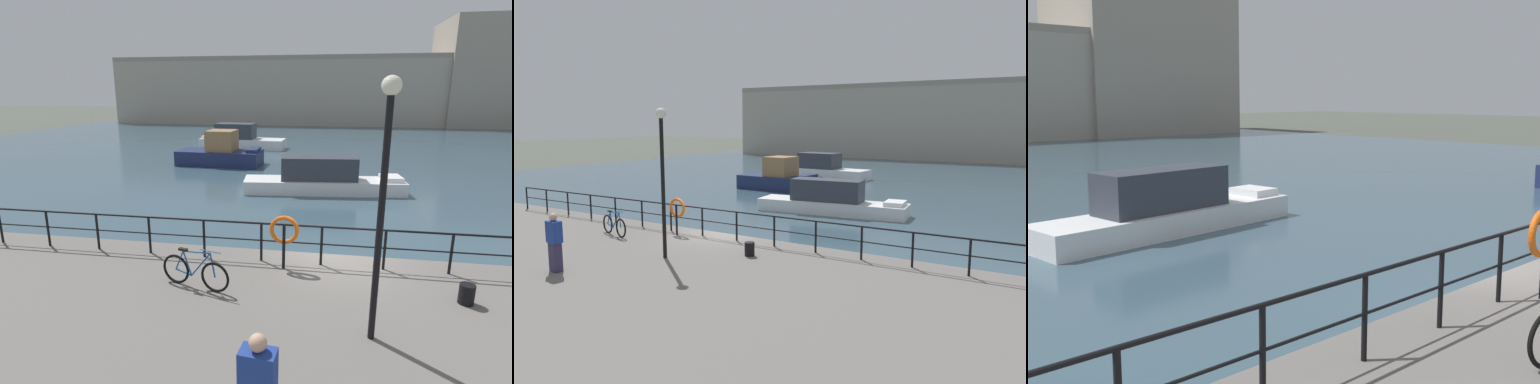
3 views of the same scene
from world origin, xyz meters
The scene contains 2 objects.
ground_plane centered at (0.00, 0.00, 0.00)m, with size 240.00×240.00×0.00m, color #4C5147.
moored_blue_motorboat centered at (-0.41, 10.94, 0.74)m, with size 8.82×2.87×1.97m.
Camera 3 is at (-10.55, -5.23, 4.12)m, focal length 43.74 mm.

